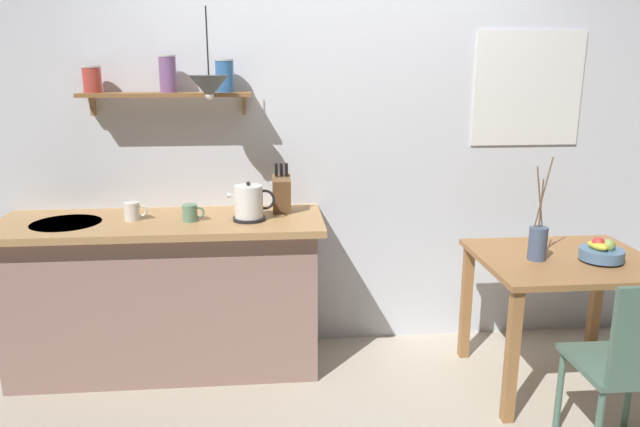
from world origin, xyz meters
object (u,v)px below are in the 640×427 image
at_px(dining_table, 564,278).
at_px(dining_chair_near, 632,361).
at_px(electric_kettle, 249,203).
at_px(coffee_mug_by_sink, 133,211).
at_px(fruit_bowl, 601,252).
at_px(twig_vase, 538,242).
at_px(pendant_lamp, 209,87).
at_px(knife_block, 282,193).
at_px(coffee_mug_spare, 191,213).

bearing_deg(dining_table, dining_chair_near, -92.64).
distance_m(electric_kettle, coffee_mug_by_sink, 0.66).
distance_m(fruit_bowl, electric_kettle, 1.92).
bearing_deg(dining_chair_near, coffee_mug_by_sink, 155.33).
height_order(twig_vase, pendant_lamp, pendant_lamp).
xyz_separation_m(fruit_bowl, twig_vase, (-0.33, 0.06, 0.05)).
distance_m(dining_table, pendant_lamp, 2.19).
distance_m(dining_chair_near, knife_block, 1.97).
height_order(coffee_mug_by_sink, coffee_mug_spare, coffee_mug_by_sink).
height_order(dining_table, fruit_bowl, fruit_bowl).
distance_m(twig_vase, coffee_mug_spare, 1.90).
height_order(coffee_mug_spare, pendant_lamp, pendant_lamp).
height_order(dining_table, electric_kettle, electric_kettle).
relative_size(twig_vase, pendant_lamp, 1.16).
bearing_deg(twig_vase, fruit_bowl, -10.83).
height_order(dining_table, coffee_mug_spare, coffee_mug_spare).
bearing_deg(electric_kettle, coffee_mug_by_sink, 174.71).
height_order(knife_block, coffee_mug_spare, knife_block).
relative_size(dining_chair_near, twig_vase, 1.64).
distance_m(coffee_mug_spare, pendant_lamp, 0.70).
bearing_deg(knife_block, coffee_mug_spare, -164.87).
bearing_deg(fruit_bowl, knife_block, 162.48).
relative_size(dining_chair_near, pendant_lamp, 1.91).
xyz_separation_m(electric_kettle, coffee_mug_by_sink, (-0.65, 0.06, -0.05)).
xyz_separation_m(twig_vase, knife_block, (-1.35, 0.47, 0.19)).
xyz_separation_m(twig_vase, coffee_mug_spare, (-1.86, 0.33, 0.12)).
relative_size(dining_table, knife_block, 3.10).
xyz_separation_m(fruit_bowl, coffee_mug_spare, (-2.19, 0.39, 0.17)).
bearing_deg(twig_vase, coffee_mug_spare, 169.97).
distance_m(dining_chair_near, coffee_mug_by_sink, 2.61).
xyz_separation_m(dining_table, fruit_bowl, (0.15, -0.08, 0.17)).
bearing_deg(fruit_bowl, twig_vase, 169.17).
bearing_deg(twig_vase, pendant_lamp, 168.89).
relative_size(electric_kettle, coffee_mug_by_sink, 2.08).
bearing_deg(dining_chair_near, dining_table, 87.36).
bearing_deg(coffee_mug_spare, dining_table, -8.74).
height_order(dining_chair_near, fruit_bowl, dining_chair_near).
bearing_deg(fruit_bowl, electric_kettle, 168.36).
height_order(dining_chair_near, electric_kettle, electric_kettle).
xyz_separation_m(dining_chair_near, fruit_bowl, (0.18, 0.63, 0.29)).
distance_m(fruit_bowl, coffee_mug_spare, 2.23).
xyz_separation_m(electric_kettle, knife_block, (0.18, 0.15, 0.02)).
relative_size(twig_vase, knife_block, 1.84).
distance_m(fruit_bowl, pendant_lamp, 2.26).
bearing_deg(coffee_mug_spare, fruit_bowl, -10.15).
relative_size(coffee_mug_by_sink, coffee_mug_spare, 1.03).
bearing_deg(electric_kettle, dining_table, -10.11).
height_order(fruit_bowl, pendant_lamp, pendant_lamp).
relative_size(dining_table, twig_vase, 1.69).
bearing_deg(dining_table, coffee_mug_spare, 171.26).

